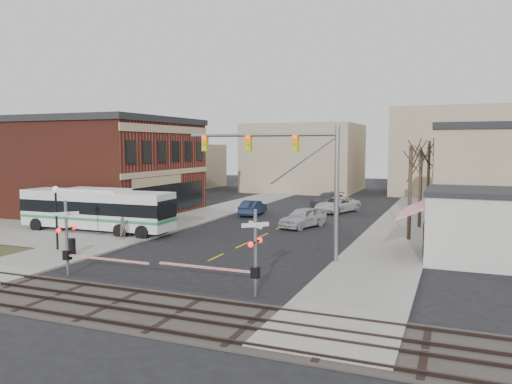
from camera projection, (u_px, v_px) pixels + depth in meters
ground at (201, 265)px, 28.82m from camera, size 160.00×160.00×0.00m
sidewalk_west at (212, 212)px, 50.82m from camera, size 5.00×60.00×0.12m
sidewalk_east at (405, 223)px, 43.73m from camera, size 5.00×60.00×0.12m
ballast_strip at (112, 305)px, 21.44m from camera, size 160.00×5.00×0.06m
rail_tracks at (112, 303)px, 21.43m from camera, size 160.00×3.91×0.14m
brick_building at (48, 165)px, 53.22m from camera, size 30.40×15.40×9.60m
awning_shop at (499, 226)px, 29.11m from camera, size 9.74×6.20×4.30m
tree_east_a at (410, 193)px, 35.65m from camera, size 0.28×0.28×6.75m
tree_east_b at (420, 189)px, 41.09m from camera, size 0.28×0.28×6.30m
tree_east_c at (428, 178)px, 48.36m from camera, size 0.28×0.28×7.20m
transit_bus at (96, 209)px, 39.31m from camera, size 12.91×3.05×3.31m
traffic_signal_mast at (293, 165)px, 29.56m from camera, size 9.61×0.30×8.00m
rr_crossing_west at (73, 239)px, 26.09m from camera, size 5.60×1.36×4.00m
rr_crossing_east at (247, 253)px, 22.79m from camera, size 5.60×1.36×4.00m
street_lamp at (56, 204)px, 32.14m from camera, size 0.44×0.44×4.14m
trash_bin at (71, 247)px, 30.98m from camera, size 0.60×0.60×0.97m
car_a at (303, 217)px, 41.85m from camera, size 3.50×5.31×1.68m
car_b at (253, 208)px, 49.16m from camera, size 1.80×4.54×1.47m
car_c at (337, 205)px, 51.25m from camera, size 4.47×6.14×1.55m
car_d at (327, 199)px, 56.93m from camera, size 3.39×5.42×1.47m
pedestrian_near at (123, 228)px, 35.98m from camera, size 0.51×0.66×1.60m
pedestrian_far at (140, 221)px, 39.67m from camera, size 0.95×0.97×1.58m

